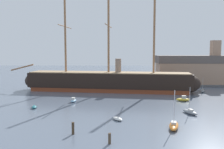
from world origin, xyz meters
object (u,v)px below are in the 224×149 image
at_px(motorboat_far_left, 41,87).
at_px(dinghy_near_centre, 118,119).
at_px(sailboat_foreground_right, 174,125).
at_px(tall_ship, 109,81).
at_px(sailboat_mid_right, 190,112).
at_px(dinghy_mid_left, 34,107).
at_px(sailboat_far_right, 203,91).
at_px(dockside_warehouse_right, 205,70).
at_px(mooring_piling_left_pair, 110,139).
at_px(motorboat_alongside_stern, 183,99).
at_px(motorboat_alongside_bow, 73,100).
at_px(mooring_piling_nearest, 73,128).
at_px(dinghy_distant_centre, 119,85).

bearing_deg(motorboat_far_left, dinghy_near_centre, -55.65).
bearing_deg(motorboat_far_left, sailboat_foreground_right, -50.41).
xyz_separation_m(tall_ship, sailboat_mid_right, (18.36, -29.61, -2.93)).
distance_m(dinghy_mid_left, sailboat_far_right, 53.38).
height_order(dinghy_mid_left, sailboat_far_right, sailboat_far_right).
bearing_deg(dinghy_near_centre, sailboat_far_right, 49.47).
distance_m(sailboat_foreground_right, dockside_warehouse_right, 60.81).
bearing_deg(mooring_piling_left_pair, sailboat_mid_right, 45.33).
bearing_deg(dockside_warehouse_right, motorboat_alongside_stern, -118.82).
distance_m(dinghy_mid_left, motorboat_alongside_bow, 10.75).
distance_m(motorboat_alongside_stern, dockside_warehouse_right, 36.41).
height_order(sailboat_far_right, mooring_piling_left_pair, sailboat_far_right).
relative_size(dinghy_near_centre, mooring_piling_left_pair, 1.71).
relative_size(tall_ship, sailboat_mid_right, 11.24).
height_order(motorboat_alongside_stern, mooring_piling_nearest, mooring_piling_nearest).
bearing_deg(mooring_piling_nearest, mooring_piling_left_pair, -33.57).
bearing_deg(motorboat_alongside_stern, motorboat_far_left, 154.74).
bearing_deg(dockside_warehouse_right, tall_ship, -157.81).
bearing_deg(motorboat_far_left, dinghy_distant_centre, 19.29).
height_order(motorboat_alongside_stern, dockside_warehouse_right, dockside_warehouse_right).
height_order(sailboat_foreground_right, dinghy_near_centre, sailboat_foreground_right).
height_order(dinghy_near_centre, sailboat_far_right, sailboat_far_right).
height_order(dinghy_distant_centre, mooring_piling_left_pair, mooring_piling_left_pair).
xyz_separation_m(dinghy_mid_left, dockside_warehouse_right, (54.91, 40.31, 5.62)).
bearing_deg(motorboat_alongside_bow, dockside_warehouse_right, 35.34).
height_order(sailboat_mid_right, dockside_warehouse_right, dockside_warehouse_right).
xyz_separation_m(mooring_piling_left_pair, dockside_warehouse_right, (36.49, 62.15, 5.13)).
relative_size(mooring_piling_nearest, mooring_piling_left_pair, 1.25).
bearing_deg(motorboat_alongside_stern, sailboat_mid_right, -99.58).
distance_m(tall_ship, mooring_piling_left_pair, 46.74).
height_order(dinghy_near_centre, dinghy_distant_centre, dinghy_near_centre).
bearing_deg(dockside_warehouse_right, sailboat_foreground_right, -114.87).
distance_m(sailboat_foreground_right, sailboat_mid_right, 11.44).
height_order(tall_ship, sailboat_foreground_right, tall_ship).
bearing_deg(dinghy_distant_centre, motorboat_alongside_stern, -61.12).
xyz_separation_m(tall_ship, sailboat_far_right, (31.10, -1.45, -3.00)).
bearing_deg(dinghy_mid_left, dinghy_near_centre, -26.38).
distance_m(dinghy_mid_left, dinghy_distant_centre, 44.74).
relative_size(sailboat_foreground_right, motorboat_alongside_stern, 1.78).
bearing_deg(tall_ship, sailboat_foreground_right, -72.37).
xyz_separation_m(motorboat_alongside_stern, sailboat_far_right, (10.45, 14.59, -0.12)).
xyz_separation_m(sailboat_foreground_right, motorboat_alongside_bow, (-21.36, 21.75, -0.12)).
bearing_deg(sailboat_mid_right, dinghy_distant_centre, 108.40).
bearing_deg(dinghy_near_centre, mooring_piling_nearest, -132.08).
relative_size(motorboat_alongside_stern, motorboat_far_left, 0.86).
bearing_deg(sailboat_foreground_right, tall_ship, 107.63).
xyz_separation_m(motorboat_alongside_stern, motorboat_far_left, (-45.06, 21.27, 0.11)).
height_order(tall_ship, sailboat_mid_right, tall_ship).
height_order(sailboat_foreground_right, dinghy_distant_centre, sailboat_foreground_right).
bearing_deg(sailboat_foreground_right, motorboat_alongside_bow, 134.49).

